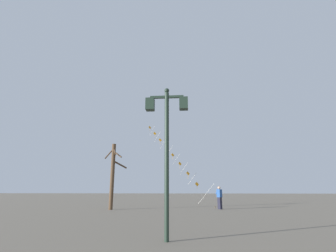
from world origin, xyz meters
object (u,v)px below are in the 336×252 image
Objects in this scene: kite_train at (173,156)px; kite_flyer at (219,197)px; twin_lantern_lamp_post at (167,130)px; bare_tree at (113,174)px.

kite_flyer is (3.91, -5.59, -4.00)m from kite_train.
twin_lantern_lamp_post is at bearing -87.25° from kite_train.
kite_flyer is 8.47m from bare_tree.
bare_tree is (-8.22, -1.11, 1.73)m from kite_flyer.
kite_flyer is 0.34× the size of bare_tree.
bare_tree is (-5.18, 11.27, -0.67)m from twin_lantern_lamp_post.
twin_lantern_lamp_post is 12.97m from kite_flyer.
twin_lantern_lamp_post is 0.51× the size of kite_train.
bare_tree is at bearing 62.24° from kite_flyer.
twin_lantern_lamp_post reaches higher than kite_flyer.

